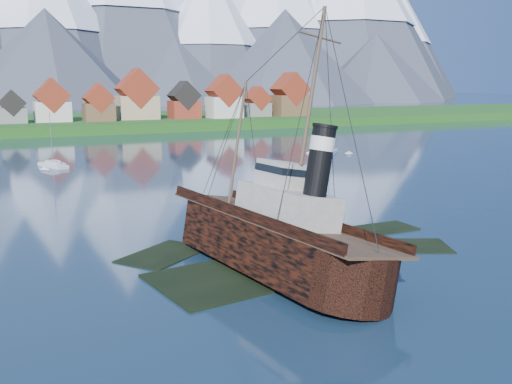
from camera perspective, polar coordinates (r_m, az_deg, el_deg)
name	(u,v)px	position (r m, az deg, el deg)	size (l,w,h in m)	color
ground	(284,260)	(50.10, 2.80, -6.81)	(1400.00, 1400.00, 0.00)	#15293D
shoal	(290,255)	(52.82, 3.39, -6.28)	(31.71, 21.24, 1.14)	black
shore_bank	(54,127)	(213.73, -19.51, 6.12)	(600.00, 80.00, 3.20)	#184413
seawall	(70,136)	(176.11, -18.13, 5.33)	(600.00, 2.50, 2.00)	#3F3D38
tugboat_wreck	(260,233)	(47.90, 0.43, -4.11)	(6.55, 28.21, 22.36)	black
sailboat_c	(53,166)	(111.33, -19.63, 2.47)	(4.78, 8.31, 10.46)	silver
sailboat_d	(330,153)	(125.98, 7.37, 3.92)	(7.17, 7.28, 11.16)	silver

